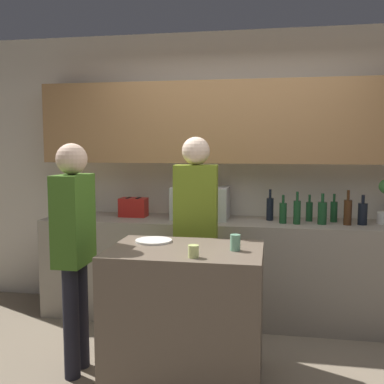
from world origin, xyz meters
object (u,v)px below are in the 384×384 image
(bottle_1, at_px, (283,212))
(bottle_3, at_px, (309,211))
(bottle_4, at_px, (322,213))
(cup_0, at_px, (193,251))
(bottle_2, at_px, (297,212))
(microwave, at_px, (201,203))
(bottle_5, at_px, (334,211))
(plate_on_island, at_px, (154,241))
(cup_1, at_px, (235,243))
(person_center, at_px, (196,222))
(bottle_7, at_px, (363,213))
(bottle_0, at_px, (270,208))
(toaster, at_px, (133,207))
(bottle_6, at_px, (348,212))
(person_left, at_px, (74,239))

(bottle_1, height_order, bottle_3, bottle_1)
(bottle_4, distance_m, cup_0, 1.64)
(bottle_2, bearing_deg, cup_0, -116.95)
(microwave, height_order, bottle_3, microwave)
(bottle_5, bearing_deg, plate_on_island, -140.62)
(bottle_1, relative_size, cup_1, 2.39)
(plate_on_island, distance_m, person_center, 0.51)
(person_center, bearing_deg, bottle_7, -160.75)
(bottle_3, xyz_separation_m, bottle_4, (0.10, -0.15, 0.01))
(microwave, bearing_deg, person_center, -84.40)
(bottle_0, xyz_separation_m, bottle_5, (0.57, 0.01, -0.01))
(toaster, xyz_separation_m, bottle_7, (2.10, -0.09, 0.01))
(bottle_6, relative_size, person_center, 0.18)
(bottle_1, xyz_separation_m, bottle_7, (0.68, 0.04, 0.00))
(plate_on_island, bearing_deg, toaster, 114.16)
(bottle_0, xyz_separation_m, plate_on_island, (-0.81, -1.12, -0.09))
(toaster, distance_m, cup_1, 1.67)
(bottle_2, xyz_separation_m, plate_on_island, (-1.04, -0.95, -0.09))
(bottle_0, bearing_deg, cup_0, -106.59)
(plate_on_island, xyz_separation_m, person_center, (0.23, 0.45, 0.06))
(bottle_4, bearing_deg, plate_on_island, -142.01)
(bottle_3, height_order, person_left, person_left)
(cup_0, height_order, cup_1, cup_1)
(toaster, relative_size, person_left, 0.16)
(toaster, height_order, bottle_3, bottle_3)
(microwave, xyz_separation_m, bottle_6, (1.31, -0.12, -0.03))
(toaster, distance_m, cup_0, 1.73)
(bottle_0, relative_size, bottle_2, 1.00)
(person_center, bearing_deg, person_left, 35.82)
(bottle_6, distance_m, plate_on_island, 1.77)
(plate_on_island, bearing_deg, bottle_1, 46.67)
(bottle_0, xyz_separation_m, person_center, (-0.58, -0.66, -0.03))
(microwave, height_order, bottle_2, microwave)
(toaster, height_order, bottle_4, bottle_4)
(toaster, bearing_deg, bottle_6, -3.57)
(cup_0, bearing_deg, bottle_6, 51.05)
(bottle_4, bearing_deg, bottle_0, 163.02)
(person_left, bearing_deg, plate_on_island, 106.42)
(plate_on_island, bearing_deg, bottle_0, 54.25)
(bottle_4, height_order, cup_1, bottle_4)
(plate_on_island, bearing_deg, cup_0, -47.91)
(toaster, distance_m, plate_on_island, 1.22)
(toaster, height_order, cup_0, toaster)
(bottle_4, height_order, bottle_7, bottle_4)
(microwave, bearing_deg, bottle_1, -9.83)
(toaster, bearing_deg, bottle_3, 0.66)
(microwave, relative_size, cup_0, 6.74)
(bottle_0, relative_size, bottle_7, 1.09)
(bottle_5, height_order, person_center, person_center)
(toaster, height_order, bottle_2, bottle_2)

